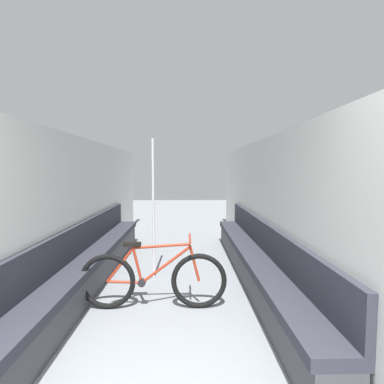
{
  "coord_description": "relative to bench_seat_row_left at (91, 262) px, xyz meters",
  "views": [
    {
      "loc": [
        0.18,
        -0.98,
        1.62
      ],
      "look_at": [
        0.29,
        4.23,
        1.23
      ],
      "focal_mm": 28.0,
      "sensor_mm": 36.0,
      "label": 1
    }
  ],
  "objects": [
    {
      "name": "grab_pole_near",
      "position": [
        0.87,
        0.2,
        0.71
      ],
      "size": [
        0.08,
        0.08,
        2.08
      ],
      "color": "gray",
      "rests_on": "ground"
    },
    {
      "name": "bench_seat_row_right",
      "position": [
        2.35,
        0.0,
        0.0
      ],
      "size": [
        0.4,
        4.95,
        0.87
      ],
      "color": "#3D3D42",
      "rests_on": "ground"
    },
    {
      "name": "wall_right",
      "position": [
        2.58,
        -0.21,
        0.75
      ],
      "size": [
        0.1,
        9.26,
        2.1
      ],
      "primitive_type": "cube",
      "color": "silver",
      "rests_on": "ground"
    },
    {
      "name": "bench_seat_row_left",
      "position": [
        0.0,
        0.0,
        0.0
      ],
      "size": [
        0.4,
        4.95,
        0.87
      ],
      "color": "#3D3D42",
      "rests_on": "ground"
    },
    {
      "name": "bicycle",
      "position": [
        0.97,
        -0.81,
        0.05
      ],
      "size": [
        1.72,
        0.46,
        0.84
      ],
      "rotation": [
        0.0,
        0.0,
        0.23
      ],
      "color": "black",
      "rests_on": "ground"
    },
    {
      "name": "wall_left",
      "position": [
        -0.23,
        -0.21,
        0.75
      ],
      "size": [
        0.1,
        9.26,
        2.1
      ],
      "primitive_type": "cube",
      "color": "silver",
      "rests_on": "ground"
    }
  ]
}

